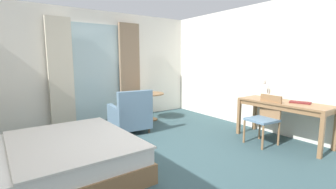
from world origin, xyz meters
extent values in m
cube|color=#334C51|center=(0.00, 0.00, -0.05)|extent=(6.08, 6.51, 0.10)
cube|color=white|center=(0.00, 3.00, 1.34)|extent=(5.68, 0.12, 2.68)
cube|color=white|center=(2.78, 0.00, 1.34)|extent=(0.12, 6.11, 2.68)
cube|color=silver|center=(0.10, 2.92, 1.18)|extent=(1.22, 0.02, 2.35)
cube|color=beige|center=(-0.73, 2.82, 1.21)|extent=(0.51, 0.10, 2.42)
cube|color=#897056|center=(0.93, 2.82, 1.21)|extent=(0.54, 0.10, 2.42)
cube|color=olive|center=(-1.47, 0.37, 0.13)|extent=(2.26, 1.91, 0.25)
cube|color=white|center=(-1.47, 0.37, 0.35)|extent=(2.19, 1.86, 0.20)
cube|color=silver|center=(-1.11, 0.38, 0.46)|extent=(1.51, 1.87, 0.03)
cube|color=olive|center=(2.37, -0.55, 0.73)|extent=(0.62, 1.59, 0.04)
cube|color=olive|center=(2.37, -0.55, 0.68)|extent=(0.57, 1.51, 0.08)
cube|color=olive|center=(2.65, -1.31, 0.36)|extent=(0.06, 0.06, 0.72)
cube|color=olive|center=(2.63, 0.22, 0.36)|extent=(0.06, 0.06, 0.72)
cube|color=olive|center=(2.11, -1.31, 0.36)|extent=(0.06, 0.06, 0.72)
cube|color=olive|center=(2.09, 0.21, 0.36)|extent=(0.06, 0.06, 0.72)
cube|color=slate|center=(1.93, -0.41, 0.45)|extent=(0.50, 0.48, 0.04)
cube|color=olive|center=(2.15, -0.43, 0.67)|extent=(0.07, 0.42, 0.41)
cylinder|color=olive|center=(1.74, -0.19, 0.21)|extent=(0.04, 0.04, 0.43)
cylinder|color=olive|center=(1.71, -0.59, 0.21)|extent=(0.04, 0.04, 0.43)
cylinder|color=olive|center=(2.16, -0.22, 0.21)|extent=(0.04, 0.04, 0.43)
cylinder|color=olive|center=(2.13, -0.63, 0.21)|extent=(0.04, 0.04, 0.43)
cylinder|color=#B7B2A8|center=(2.40, -0.21, 0.76)|extent=(0.16, 0.16, 0.02)
cylinder|color=#B7B2A8|center=(2.40, -0.21, 0.91)|extent=(0.02, 0.02, 0.29)
cone|color=#B7B2A8|center=(2.50, -0.05, 1.08)|extent=(0.13, 0.13, 0.15)
cube|color=maroon|center=(2.47, -0.79, 0.76)|extent=(0.28, 0.37, 0.02)
cube|color=slate|center=(0.34, 1.68, 0.25)|extent=(0.77, 0.84, 0.30)
cube|color=slate|center=(0.32, 1.34, 0.65)|extent=(0.72, 0.17, 0.50)
cube|color=slate|center=(0.65, 1.66, 0.48)|extent=(0.16, 0.80, 0.16)
cube|color=slate|center=(0.04, 1.70, 0.48)|extent=(0.16, 0.80, 0.16)
cylinder|color=#4C3D2D|center=(0.66, 1.99, 0.05)|extent=(0.04, 0.04, 0.10)
cylinder|color=#4C3D2D|center=(0.07, 2.04, 0.05)|extent=(0.04, 0.04, 0.10)
cylinder|color=#4C3D2D|center=(0.61, 1.32, 0.05)|extent=(0.04, 0.04, 0.10)
cylinder|color=#4C3D2D|center=(0.02, 1.37, 0.05)|extent=(0.04, 0.04, 0.10)
cylinder|color=olive|center=(1.17, 2.25, 0.67)|extent=(0.73, 0.73, 0.03)
cylinder|color=brown|center=(1.17, 2.25, 0.33)|extent=(0.07, 0.07, 0.65)
cylinder|color=brown|center=(1.17, 2.25, 0.01)|extent=(0.40, 0.40, 0.02)
camera|label=1|loc=(-1.81, -2.81, 1.51)|focal=25.32mm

